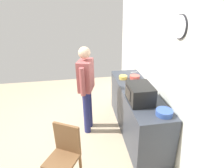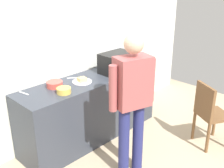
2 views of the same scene
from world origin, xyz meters
name	(u,v)px [view 2 (image 2 of 2)]	position (x,y,z in m)	size (l,w,h in m)	color
back_wall	(69,49)	(0.00, 1.60, 1.30)	(5.40, 0.13, 2.60)	silver
kitchen_counter	(91,108)	(0.07, 1.22, 0.47)	(2.22, 0.62, 0.94)	#333842
microwave	(118,63)	(0.53, 1.11, 1.09)	(0.50, 0.39, 0.30)	black
sandwich_plate	(82,81)	(-0.10, 1.20, 0.96)	(0.27, 0.27, 0.06)	white
salad_bowl	(55,84)	(-0.46, 1.32, 0.97)	(0.21, 0.21, 0.08)	#C64C42
cereal_bowl	(64,91)	(-0.50, 1.07, 0.97)	(0.18, 0.18, 0.07)	gold
mixing_bowl	(127,60)	(0.98, 1.35, 0.98)	(0.25, 0.25, 0.08)	#33519E
fork_utensil	(73,78)	(-0.09, 1.41, 0.94)	(0.17, 0.02, 0.01)	silver
spoon_utensil	(24,93)	(-0.86, 1.42, 0.94)	(0.17, 0.02, 0.01)	silver
person_standing	(132,97)	(-0.14, 0.26, 1.03)	(0.57, 0.34, 1.75)	navy
wooden_chair	(209,112)	(1.07, -0.13, 0.52)	(0.54, 0.54, 0.94)	brown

